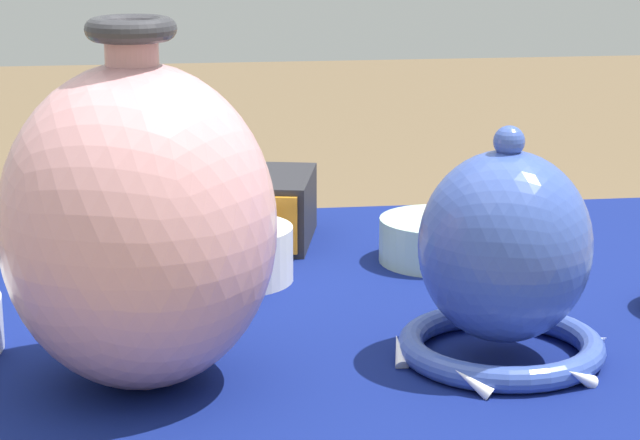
{
  "coord_description": "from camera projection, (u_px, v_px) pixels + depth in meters",
  "views": [
    {
      "loc": [
        -0.13,
        -1.13,
        1.11
      ],
      "look_at": [
        -0.0,
        -0.12,
        0.84
      ],
      "focal_mm": 70.0,
      "sensor_mm": 36.0,
      "label": 1
    }
  ],
  "objects": [
    {
      "name": "vase_dome_bell",
      "position": [
        504.0,
        263.0,
        1.04
      ],
      "size": [
        0.19,
        0.18,
        0.2
      ],
      "color": "#3851A8",
      "rests_on": "display_table"
    },
    {
      "name": "pot_squat_celadon",
      "position": [
        438.0,
        240.0,
        1.33
      ],
      "size": [
        0.12,
        0.12,
        0.05
      ],
      "primitive_type": "cylinder",
      "color": "#A8CCB7",
      "rests_on": "display_table"
    },
    {
      "name": "vase_tall_bulbous",
      "position": [
        138.0,
        225.0,
        0.97
      ],
      "size": [
        0.22,
        0.22,
        0.29
      ],
      "color": "#D19399",
      "rests_on": "display_table"
    },
    {
      "name": "display_table",
      "position": [
        309.0,
        392.0,
        1.2
      ],
      "size": [
        0.98,
        0.74,
        0.72
      ],
      "color": "brown",
      "rests_on": "ground_plane"
    },
    {
      "name": "mosaic_tile_box",
      "position": [
        258.0,
        208.0,
        1.4
      ],
      "size": [
        0.15,
        0.17,
        0.08
      ],
      "rotation": [
        0.0,
        0.0,
        -0.22
      ],
      "color": "#232328",
      "rests_on": "display_table"
    },
    {
      "name": "pot_squat_ivory",
      "position": [
        234.0,
        254.0,
        1.26
      ],
      "size": [
        0.12,
        0.12,
        0.06
      ],
      "primitive_type": "cylinder",
      "color": "white",
      "rests_on": "display_table"
    }
  ]
}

